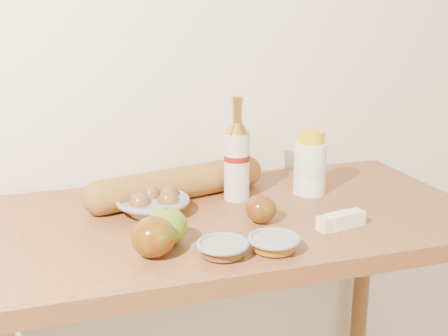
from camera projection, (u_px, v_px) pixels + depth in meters
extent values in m
cube|color=white|center=(182.00, 29.00, 1.47)|extent=(3.50, 0.02, 2.60)
cube|color=#A26234|center=(220.00, 223.00, 1.29)|extent=(1.20, 0.60, 0.04)
cylinder|color=brown|center=(360.00, 306.00, 1.81)|extent=(0.05, 0.05, 0.86)
cylinder|color=beige|center=(237.00, 166.00, 1.37)|extent=(0.08, 0.08, 0.17)
cylinder|color=maroon|center=(237.00, 158.00, 1.36)|extent=(0.08, 0.08, 0.01)
cone|color=gold|center=(237.00, 127.00, 1.34)|extent=(0.08, 0.08, 0.03)
cylinder|color=gold|center=(237.00, 113.00, 1.33)|extent=(0.03, 0.03, 0.04)
cylinder|color=gold|center=(237.00, 100.00, 1.32)|extent=(0.04, 0.04, 0.02)
cylinder|color=white|center=(310.00, 168.00, 1.42)|extent=(0.11, 0.11, 0.13)
cylinder|color=#FFD9D5|center=(310.00, 168.00, 1.42)|extent=(0.11, 0.11, 0.03)
cylinder|color=yellow|center=(311.00, 137.00, 1.39)|extent=(0.09, 0.09, 0.03)
torus|color=gray|center=(153.00, 200.00, 1.28)|extent=(0.18, 0.18, 0.01)
ellipsoid|color=brown|center=(140.00, 205.00, 1.26)|extent=(0.05, 0.05, 0.06)
ellipsoid|color=brown|center=(168.00, 203.00, 1.27)|extent=(0.05, 0.05, 0.06)
ellipsoid|color=brown|center=(151.00, 197.00, 1.31)|extent=(0.05, 0.05, 0.06)
ellipsoid|color=brown|center=(134.00, 200.00, 1.30)|extent=(0.05, 0.05, 0.06)
ellipsoid|color=brown|center=(169.00, 197.00, 1.32)|extent=(0.05, 0.05, 0.06)
cylinder|color=#B07A35|center=(178.00, 184.00, 1.38)|extent=(0.41, 0.18, 0.08)
sphere|color=#B07A35|center=(99.00, 198.00, 1.27)|extent=(0.10, 0.10, 0.08)
sphere|color=#B07A35|center=(246.00, 171.00, 1.48)|extent=(0.10, 0.10, 0.08)
ellipsoid|color=olive|center=(167.00, 226.00, 1.12)|extent=(0.10, 0.10, 0.08)
cylinder|color=#473217|center=(167.00, 211.00, 1.11)|extent=(0.01, 0.01, 0.01)
ellipsoid|color=maroon|center=(153.00, 237.00, 1.06)|extent=(0.09, 0.09, 0.08)
cylinder|color=#4E351A|center=(153.00, 220.00, 1.05)|extent=(0.01, 0.01, 0.01)
ellipsoid|color=maroon|center=(261.00, 209.00, 1.23)|extent=(0.08, 0.08, 0.06)
cylinder|color=#4B2E19|center=(261.00, 197.00, 1.22)|extent=(0.01, 0.01, 0.01)
torus|color=gray|center=(223.00, 244.00, 1.07)|extent=(0.11, 0.11, 0.01)
cylinder|color=brown|center=(223.00, 249.00, 1.07)|extent=(0.09, 0.09, 0.02)
torus|color=gray|center=(274.00, 239.00, 1.09)|extent=(0.12, 0.12, 0.01)
cylinder|color=brown|center=(274.00, 244.00, 1.09)|extent=(0.10, 0.10, 0.02)
cube|color=#F9F1C1|center=(341.00, 221.00, 1.21)|extent=(0.12, 0.05, 0.03)
cube|color=white|center=(341.00, 221.00, 1.21)|extent=(0.06, 0.04, 0.03)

